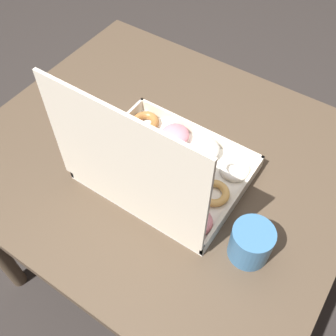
% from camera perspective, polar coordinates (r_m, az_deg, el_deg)
% --- Properties ---
extents(ground_plane, '(8.00, 8.00, 0.00)m').
position_cam_1_polar(ground_plane, '(1.71, -0.42, -13.91)').
color(ground_plane, '#2D2826').
extents(dining_table, '(1.02, 0.87, 0.74)m').
position_cam_1_polar(dining_table, '(1.15, -0.60, -1.34)').
color(dining_table, '#4C3D2D').
rests_on(dining_table, ground_plane).
extents(donut_box, '(0.39, 0.32, 0.36)m').
position_cam_1_polar(donut_box, '(0.97, -1.50, 0.22)').
color(donut_box, silver).
rests_on(donut_box, dining_table).
extents(coffee_mug, '(0.09, 0.09, 0.09)m').
position_cam_1_polar(coffee_mug, '(0.89, 11.96, -10.55)').
color(coffee_mug, teal).
rests_on(coffee_mug, dining_table).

